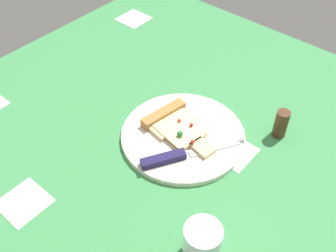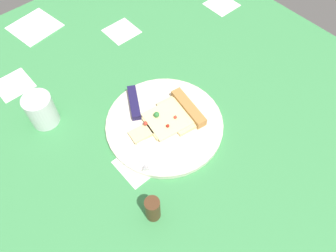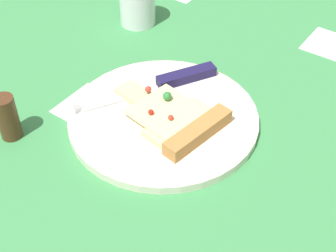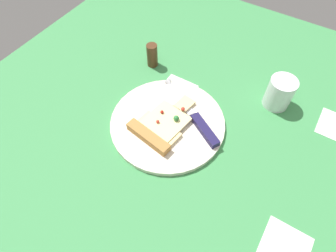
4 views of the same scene
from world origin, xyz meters
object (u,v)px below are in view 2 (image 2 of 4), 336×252
plate (164,124)px  pepper_shaker (153,209)px  knife (137,118)px  drinking_glass (41,110)px  pizza_slice (173,116)px  napkin (35,26)px

plate → pepper_shaker: size_ratio=4.08×
knife → drinking_glass: drinking_glass is taller
knife → pepper_shaker: pepper_shaker is taller
pizza_slice → napkin: pizza_slice is taller
knife → napkin: size_ratio=1.68×
plate → napkin: (-54.31, -6.06, -0.45)cm
knife → napkin: knife is taller
plate → pepper_shaker: (15.38, -16.43, 2.87)cm
plate → pizza_slice: bearing=81.2°
drinking_glass → napkin: drinking_glass is taller
drinking_glass → pepper_shaker: (36.15, 4.63, -0.66)cm
pepper_shaker → plate: bearing=133.1°
pizza_slice → knife: bearing=59.5°
pizza_slice → knife: (-5.75, -6.91, -0.19)cm
plate → pizza_slice: 2.96cm
knife → pepper_shaker: size_ratio=3.09×
pizza_slice → napkin: size_ratio=1.42×
knife → drinking_glass: (-15.41, -16.69, 2.28)cm
drinking_glass → knife: bearing=47.3°
plate → drinking_glass: 29.78cm
pepper_shaker → napkin: pepper_shaker is taller
pepper_shaker → napkin: 70.54cm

